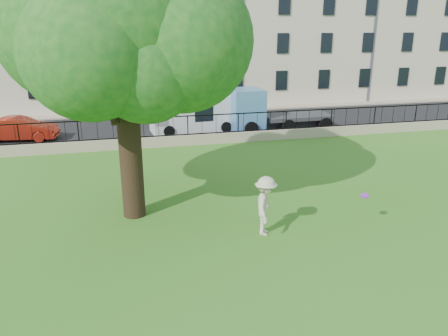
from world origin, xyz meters
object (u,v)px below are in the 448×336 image
object	(u,v)px
tree	(117,21)
blue_truck	(280,109)
frisbee	(365,196)
man	(266,206)
red_sedan	(20,129)
white_van	(194,114)

from	to	relation	value
tree	blue_truck	xyz separation A→B (m)	(10.13, 11.58, -5.37)
tree	frisbee	world-z (taller)	tree
man	blue_truck	world-z (taller)	blue_truck
frisbee	red_sedan	size ratio (longest dim) A/B	0.06
man	white_van	xyz separation A→B (m)	(0.30, 15.23, 0.15)
tree	red_sedan	xyz separation A→B (m)	(-5.98, 12.58, -6.04)
tree	man	size ratio (longest dim) A/B	5.06
tree	red_sedan	world-z (taller)	tree
red_sedan	blue_truck	world-z (taller)	blue_truck
white_van	blue_truck	size ratio (longest dim) A/B	0.83
red_sedan	blue_truck	size ratio (longest dim) A/B	0.65
tree	white_van	world-z (taller)	tree
man	red_sedan	bearing A→B (deg)	56.89
tree	white_van	bearing A→B (deg)	70.02
tree	red_sedan	size ratio (longest dim) A/B	2.35
white_van	blue_truck	distance (m)	5.65
frisbee	white_van	bearing A→B (deg)	101.06
frisbee	blue_truck	world-z (taller)	blue_truck
frisbee	red_sedan	bearing A→B (deg)	131.06
frisbee	blue_truck	distance (m)	14.83
man	red_sedan	xyz separation A→B (m)	(-10.25, 15.23, -0.29)
red_sedan	white_van	world-z (taller)	white_van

